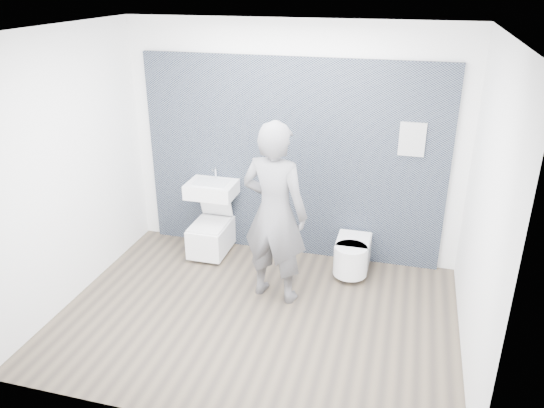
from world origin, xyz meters
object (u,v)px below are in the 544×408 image
(washbasin, at_px, (212,189))
(toilet_square, at_px, (211,235))
(toilet_rounded, at_px, (352,255))
(visitor, at_px, (275,213))

(washbasin, height_order, toilet_square, washbasin)
(toilet_rounded, xyz_separation_m, visitor, (-0.75, -0.68, 0.74))
(washbasin, xyz_separation_m, visitor, (1.00, -0.80, 0.14))
(toilet_rounded, bearing_deg, toilet_square, 179.12)
(washbasin, distance_m, toilet_square, 0.59)
(toilet_square, relative_size, visitor, 0.42)
(toilet_square, distance_m, visitor, 1.43)
(toilet_square, distance_m, toilet_rounded, 1.75)
(visitor, bearing_deg, toilet_rounded, -126.89)
(toilet_square, xyz_separation_m, toilet_rounded, (1.75, -0.03, -0.01))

